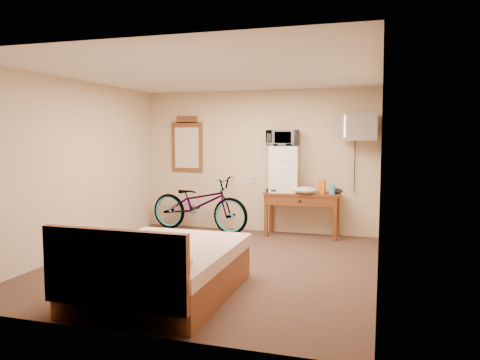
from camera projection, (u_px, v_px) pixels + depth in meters
The scene contains 13 objects.
room at pixel (213, 170), 6.13m from camera, with size 4.60×4.64×2.50m.
desk at pixel (302, 200), 7.85m from camera, with size 1.26×0.51×0.75m.
mini_fridge at pixel (282, 169), 7.95m from camera, with size 0.57×0.56×0.78m.
microwave at pixel (283, 138), 7.90m from camera, with size 0.50×0.34×0.28m, color white.
snack_bag at pixel (322, 187), 7.71m from camera, with size 0.12×0.07×0.23m, color #DC6013.
blue_cup at pixel (332, 189), 7.63m from camera, with size 0.09×0.09×0.16m, color #3A94C6.
cloth_cream at pixel (306, 190), 7.69m from camera, with size 0.38×0.30×0.12m, color beige.
cloth_dark_a at pixel (272, 190), 7.84m from camera, with size 0.24×0.18×0.09m, color black.
cloth_dark_b at pixel (337, 191), 7.72m from camera, with size 0.20×0.16×0.09m, color black.
crt_television at pixel (358, 127), 7.50m from camera, with size 0.60×0.65×0.44m.
wall_mirror at pixel (187, 145), 8.65m from camera, with size 0.60×0.04×1.02m.
bicycle at pixel (199, 204), 8.32m from camera, with size 0.66×1.90×1.00m, color black.
bed at pixel (160, 270), 4.93m from camera, with size 1.45×1.96×0.90m.
Camera 1 is at (2.11, -5.75, 1.71)m, focal length 35.00 mm.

